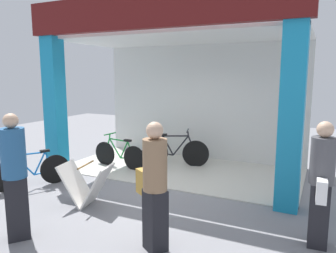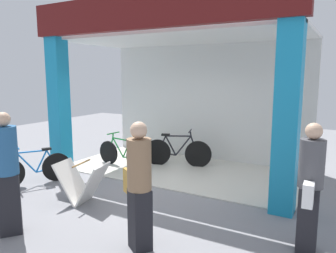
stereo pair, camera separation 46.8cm
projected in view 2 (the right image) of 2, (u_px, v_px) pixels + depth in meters
The scene contains 9 objects.
ground_plane at pixel (152, 187), 6.69m from camera, with size 18.98×18.98×0.00m, color gray.
shop_facade at pixel (184, 85), 7.61m from camera, with size 5.69×3.01×3.76m.
bicycle_inside_0 at pixel (177, 152), 8.13m from camera, with size 1.60×0.61×0.92m.
bicycle_inside_1 at pixel (122, 154), 8.07m from camera, with size 1.51×0.42×0.83m.
bicycle_parked_0 at pixel (34, 169), 6.78m from camera, with size 0.75×1.38×0.84m.
sandwich_board_sign at pixel (82, 183), 5.80m from camera, with size 0.95×0.69×0.75m.
pedestrian_0 at pixel (139, 185), 4.21m from camera, with size 0.60×0.50×1.69m.
pedestrian_1 at pixel (7, 173), 4.60m from camera, with size 0.46×0.46×1.76m.
pedestrian_2 at pixel (310, 188), 4.13m from camera, with size 0.32×0.54×1.68m.
Camera 2 is at (3.46, -5.42, 2.27)m, focal length 35.12 mm.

